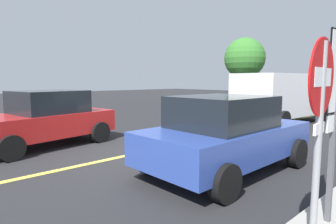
{
  "coord_description": "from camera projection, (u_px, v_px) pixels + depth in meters",
  "views": [
    {
      "loc": [
        -4.12,
        -5.92,
        1.93
      ],
      "look_at": [
        1.22,
        -0.05,
        1.03
      ],
      "focal_mm": 30.14,
      "sensor_mm": 36.0,
      "label": 1
    }
  ],
  "objects": [
    {
      "name": "car_blue_crossing",
      "position": [
        225.0,
        134.0,
        5.92
      ],
      "size": [
        3.94,
        2.11,
        1.61
      ],
      "color": "#2D479E",
      "rests_on": "ground_plane"
    },
    {
      "name": "tree_left_verge",
      "position": [
        245.0,
        58.0,
        20.15
      ],
      "size": [
        2.9,
        2.9,
        4.94
      ],
      "color": "#513823",
      "rests_on": "ground_plane"
    },
    {
      "name": "white_van",
      "position": [
        283.0,
        95.0,
        12.66
      ],
      "size": [
        5.28,
        2.45,
        2.2
      ],
      "color": "white",
      "rests_on": "ground_plane"
    },
    {
      "name": "lane_marking_centre",
      "position": [
        207.0,
        138.0,
        9.33
      ],
      "size": [
        28.0,
        0.16,
        0.01
      ],
      "primitive_type": "cube",
      "color": "#E0D14C"
    },
    {
      "name": "stop_sign",
      "position": [
        320.0,
        114.0,
        2.75
      ],
      "size": [
        0.76,
        0.08,
        2.34
      ],
      "color": "gray",
      "rests_on": "ground_plane"
    },
    {
      "name": "car_red_far_lane",
      "position": [
        45.0,
        118.0,
        8.26
      ],
      "size": [
        4.13,
        2.58,
        1.62
      ],
      "color": "red",
      "rests_on": "ground_plane"
    },
    {
      "name": "ground_plane",
      "position": [
        132.0,
        155.0,
        7.32
      ],
      "size": [
        80.0,
        80.0,
        0.0
      ],
      "primitive_type": "plane",
      "color": "#262628"
    },
    {
      "name": "speed_limit_sign",
      "position": [
        336.0,
        94.0,
        3.4
      ],
      "size": [
        0.54,
        0.06,
        2.52
      ],
      "color": "#4C4C51",
      "rests_on": "ground_plane"
    }
  ]
}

